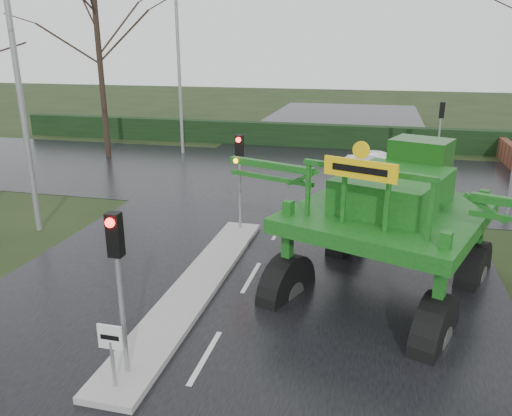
% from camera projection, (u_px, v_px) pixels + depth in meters
% --- Properties ---
extents(ground, '(140.00, 140.00, 0.00)m').
position_uv_depth(ground, '(205.00, 358.00, 10.74)').
color(ground, black).
rests_on(ground, ground).
extents(road_main, '(14.00, 80.00, 0.02)m').
position_uv_depth(road_main, '(288.00, 213.00, 19.97)').
color(road_main, black).
rests_on(road_main, ground).
extents(road_cross, '(80.00, 12.00, 0.02)m').
position_uv_depth(road_cross, '(309.00, 177.00, 25.51)').
color(road_cross, black).
rests_on(road_cross, ground).
extents(median_island, '(1.20, 10.00, 0.16)m').
position_uv_depth(median_island, '(197.00, 286.00, 13.78)').
color(median_island, gray).
rests_on(median_island, ground).
extents(hedge_row, '(44.00, 0.90, 1.50)m').
position_uv_depth(hedge_row, '(327.00, 136.00, 32.66)').
color(hedge_row, black).
rests_on(hedge_row, ground).
extents(keep_left_sign, '(0.50, 0.07, 1.35)m').
position_uv_depth(keep_left_sign, '(111.00, 346.00, 9.32)').
color(keep_left_sign, gray).
rests_on(keep_left_sign, ground).
extents(traffic_signal_near, '(0.26, 0.33, 3.52)m').
position_uv_depth(traffic_signal_near, '(117.00, 260.00, 9.30)').
color(traffic_signal_near, gray).
rests_on(traffic_signal_near, ground).
extents(traffic_signal_mid, '(0.26, 0.33, 3.52)m').
position_uv_depth(traffic_signal_mid, '(240.00, 162.00, 17.15)').
color(traffic_signal_mid, gray).
rests_on(traffic_signal_mid, ground).
extents(traffic_signal_far, '(0.26, 0.33, 3.52)m').
position_uv_depth(traffic_signal_far, '(441.00, 120.00, 26.93)').
color(traffic_signal_far, gray).
rests_on(traffic_signal_far, ground).
extents(street_light_left_near, '(3.85, 0.30, 10.00)m').
position_uv_depth(street_light_left_near, '(23.00, 59.00, 16.28)').
color(street_light_left_near, gray).
rests_on(street_light_left_near, ground).
extents(street_light_left_far, '(3.85, 0.30, 10.00)m').
position_uv_depth(street_light_left_far, '(183.00, 53.00, 29.20)').
color(street_light_left_far, gray).
rests_on(street_light_left_far, ground).
extents(tree_left_far, '(7.70, 7.70, 13.26)m').
position_uv_depth(tree_left_far, '(97.00, 31.00, 27.97)').
color(tree_left_far, black).
rests_on(tree_left_far, ground).
extents(crop_sprayer, '(9.27, 7.33, 5.50)m').
position_uv_depth(crop_sprayer, '(294.00, 199.00, 12.95)').
color(crop_sprayer, black).
rests_on(crop_sprayer, ground).
extents(white_sedan, '(3.89, 1.86, 1.23)m').
position_uv_depth(white_sedan, '(379.00, 177.00, 25.43)').
color(white_sedan, white).
rests_on(white_sedan, ground).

